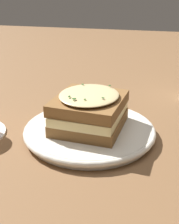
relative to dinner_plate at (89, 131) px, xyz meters
name	(u,v)px	position (x,y,z in m)	size (l,w,h in m)	color
ground_plane	(97,143)	(0.02, -0.02, -0.01)	(2.40, 2.40, 0.00)	brown
dinner_plate	(89,131)	(0.00, 0.00, 0.00)	(0.23, 0.23, 0.02)	silver
sandwich	(89,110)	(0.00, 0.00, 0.04)	(0.13, 0.13, 0.07)	brown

